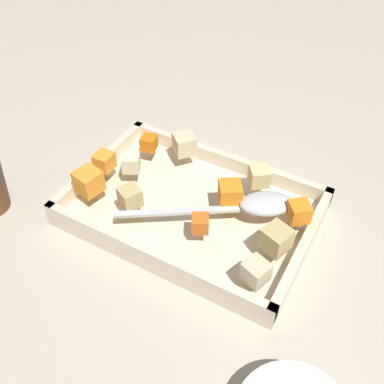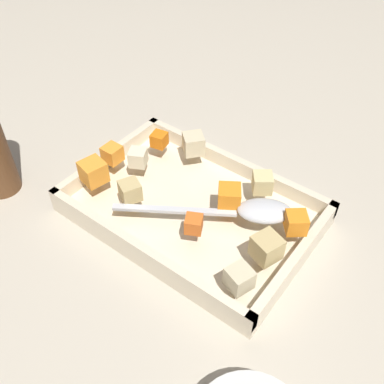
# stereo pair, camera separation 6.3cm
# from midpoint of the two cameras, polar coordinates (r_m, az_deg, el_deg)

# --- Properties ---
(ground_plane) EXTENTS (4.00, 4.00, 0.00)m
(ground_plane) POSITION_cam_midpoint_polar(r_m,az_deg,el_deg) (0.68, 2.09, -1.81)
(ground_plane) COLOR #BCB29E
(baking_dish) EXTENTS (0.35, 0.24, 0.04)m
(baking_dish) POSITION_cam_midpoint_polar(r_m,az_deg,el_deg) (0.66, 2.74, -2.52)
(baking_dish) COLOR beige
(baking_dish) RESTS_ON ground_plane
(carrot_chunk_far_right) EXTENTS (0.04, 0.04, 0.03)m
(carrot_chunk_far_right) POSITION_cam_midpoint_polar(r_m,az_deg,el_deg) (0.62, 7.72, -0.75)
(carrot_chunk_far_right) COLOR orange
(carrot_chunk_far_right) RESTS_ON baking_dish
(carrot_chunk_center) EXTENTS (0.03, 0.03, 0.02)m
(carrot_chunk_center) POSITION_cam_midpoint_polar(r_m,az_deg,el_deg) (0.72, -1.73, 6.65)
(carrot_chunk_center) COLOR orange
(carrot_chunk_center) RESTS_ON baking_dish
(carrot_chunk_mid_left) EXTENTS (0.03, 0.03, 0.02)m
(carrot_chunk_mid_left) POSITION_cam_midpoint_polar(r_m,az_deg,el_deg) (0.59, 3.30, -4.28)
(carrot_chunk_mid_left) COLOR orange
(carrot_chunk_mid_left) RESTS_ON baking_dish
(carrot_chunk_heap_top) EXTENTS (0.04, 0.04, 0.03)m
(carrot_chunk_heap_top) POSITION_cam_midpoint_polar(r_m,az_deg,el_deg) (0.61, 16.15, -3.94)
(carrot_chunk_heap_top) COLOR orange
(carrot_chunk_heap_top) RESTS_ON baking_dish
(carrot_chunk_corner_se) EXTENTS (0.03, 0.03, 0.03)m
(carrot_chunk_corner_se) POSITION_cam_midpoint_polar(r_m,az_deg,el_deg) (0.70, -7.66, 4.77)
(carrot_chunk_corner_se) COLOR orange
(carrot_chunk_corner_se) RESTS_ON baking_dish
(carrot_chunk_corner_sw) EXTENTS (0.04, 0.04, 0.03)m
(carrot_chunk_corner_sw) POSITION_cam_midpoint_polar(r_m,az_deg,el_deg) (0.66, -9.93, 2.45)
(carrot_chunk_corner_sw) COLOR orange
(carrot_chunk_corner_sw) RESTS_ON baking_dish
(potato_chunk_mid_right) EXTENTS (0.04, 0.04, 0.03)m
(potato_chunk_mid_right) POSITION_cam_midpoint_polar(r_m,az_deg,el_deg) (0.57, 12.76, -7.15)
(potato_chunk_mid_right) COLOR tan
(potato_chunk_mid_right) RESTS_ON baking_dish
(potato_chunk_under_handle) EXTENTS (0.04, 0.04, 0.03)m
(potato_chunk_under_handle) POSITION_cam_midpoint_polar(r_m,az_deg,el_deg) (0.71, 2.76, 6.11)
(potato_chunk_under_handle) COLOR beige
(potato_chunk_under_handle) RESTS_ON baking_dish
(potato_chunk_rim_edge) EXTENTS (0.04, 0.04, 0.03)m
(potato_chunk_rim_edge) POSITION_cam_midpoint_polar(r_m,az_deg,el_deg) (0.65, 11.78, 1.05)
(potato_chunk_rim_edge) COLOR #E0CC89
(potato_chunk_rim_edge) RESTS_ON baking_dish
(potato_chunk_near_right) EXTENTS (0.03, 0.03, 0.03)m
(potato_chunk_near_right) POSITION_cam_midpoint_polar(r_m,az_deg,el_deg) (0.69, -4.36, 4.33)
(potato_chunk_near_right) COLOR beige
(potato_chunk_near_right) RESTS_ON baking_dish
(potato_chunk_corner_ne) EXTENTS (0.04, 0.04, 0.03)m
(potato_chunk_corner_ne) POSITION_cam_midpoint_polar(r_m,az_deg,el_deg) (0.63, -5.14, 0.03)
(potato_chunk_corner_ne) COLOR tan
(potato_chunk_corner_ne) RESTS_ON baking_dish
(potato_chunk_heap_side) EXTENTS (0.04, 0.04, 0.03)m
(potato_chunk_heap_side) POSITION_cam_midpoint_polar(r_m,az_deg,el_deg) (0.54, 9.53, -11.07)
(potato_chunk_heap_side) COLOR beige
(potato_chunk_heap_side) RESTS_ON baking_dish
(serving_spoon) EXTENTS (0.22, 0.16, 0.02)m
(serving_spoon) POSITION_cam_midpoint_polar(r_m,az_deg,el_deg) (0.62, 10.93, -2.54)
(serving_spoon) COLOR silver
(serving_spoon) RESTS_ON baking_dish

